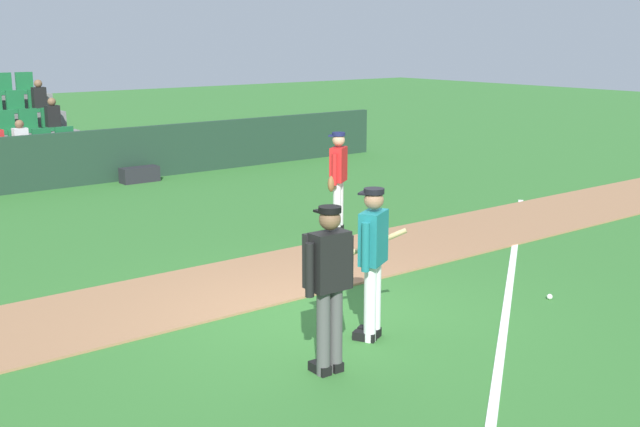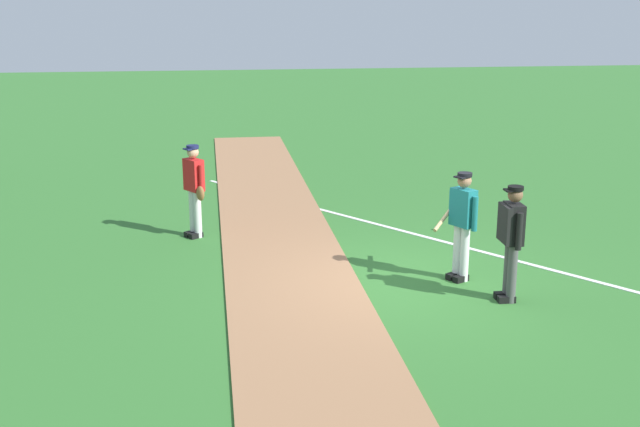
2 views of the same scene
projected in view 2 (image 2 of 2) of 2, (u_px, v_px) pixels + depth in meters
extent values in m
plane|color=#33702D|center=(409.00, 283.00, 12.51)|extent=(80.00, 80.00, 0.00)
cube|color=#9E704C|center=(294.00, 288.00, 12.26)|extent=(28.00, 2.13, 0.03)
cube|color=white|center=(396.00, 229.00, 15.44)|extent=(9.71, 7.21, 0.01)
cylinder|color=white|center=(465.00, 254.00, 12.51)|extent=(0.14, 0.14, 0.90)
cylinder|color=white|center=(457.00, 252.00, 12.64)|extent=(0.14, 0.14, 0.90)
cube|color=black|center=(461.00, 279.00, 12.58)|extent=(0.23, 0.29, 0.10)
cube|color=black|center=(454.00, 276.00, 12.71)|extent=(0.23, 0.29, 0.10)
cube|color=#197075|center=(463.00, 207.00, 12.38)|extent=(0.46, 0.38, 0.60)
cylinder|color=#197075|center=(475.00, 214.00, 12.20)|extent=(0.09, 0.09, 0.55)
cylinder|color=#197075|center=(452.00, 207.00, 12.59)|extent=(0.09, 0.09, 0.55)
sphere|color=#9E7051|center=(465.00, 181.00, 12.27)|extent=(0.22, 0.22, 0.22)
cylinder|color=black|center=(465.00, 175.00, 12.24)|extent=(0.23, 0.23, 0.06)
cube|color=black|center=(460.00, 177.00, 12.19)|extent=(0.22, 0.19, 0.02)
cylinder|color=tan|center=(447.00, 214.00, 12.56)|extent=(0.61, 0.60, 0.41)
cylinder|color=#4C4C4C|center=(512.00, 274.00, 11.62)|extent=(0.14, 0.14, 0.90)
cylinder|color=#4C4C4C|center=(508.00, 270.00, 11.77)|extent=(0.14, 0.14, 0.90)
cube|color=black|center=(506.00, 299.00, 11.71)|extent=(0.13, 0.26, 0.10)
cube|color=black|center=(503.00, 295.00, 11.87)|extent=(0.13, 0.26, 0.10)
cube|color=black|center=(513.00, 223.00, 11.50)|extent=(0.41, 0.23, 0.60)
cylinder|color=black|center=(519.00, 232.00, 11.27)|extent=(0.09, 0.09, 0.55)
cylinder|color=black|center=(507.00, 222.00, 11.75)|extent=(0.09, 0.09, 0.55)
sphere|color=brown|center=(515.00, 195.00, 11.38)|extent=(0.22, 0.22, 0.22)
cylinder|color=black|center=(516.00, 188.00, 11.36)|extent=(0.23, 0.23, 0.06)
cube|color=black|center=(509.00, 190.00, 11.35)|extent=(0.18, 0.12, 0.02)
cube|color=black|center=(505.00, 224.00, 11.48)|extent=(0.44, 0.09, 0.56)
cylinder|color=silver|center=(198.00, 214.00, 14.82)|extent=(0.14, 0.14, 0.90)
cylinder|color=silver|center=(193.00, 213.00, 14.93)|extent=(0.14, 0.14, 0.90)
cube|color=black|center=(196.00, 235.00, 14.89)|extent=(0.25, 0.28, 0.10)
cube|color=black|center=(191.00, 234.00, 15.00)|extent=(0.25, 0.28, 0.10)
cube|color=red|center=(194.00, 175.00, 14.68)|extent=(0.45, 0.41, 0.60)
cylinder|color=red|center=(201.00, 180.00, 14.52)|extent=(0.09, 0.09, 0.55)
cylinder|color=red|center=(186.00, 175.00, 14.87)|extent=(0.09, 0.09, 0.55)
sphere|color=tan|center=(193.00, 152.00, 14.57)|extent=(0.22, 0.22, 0.22)
cylinder|color=#191E4C|center=(193.00, 147.00, 14.54)|extent=(0.23, 0.23, 0.06)
cube|color=#191E4C|center=(188.00, 149.00, 14.48)|extent=(0.22, 0.20, 0.02)
ellipsoid|color=brown|center=(200.00, 193.00, 14.53)|extent=(0.23, 0.21, 0.28)
sphere|color=white|center=(436.00, 228.00, 15.40)|extent=(0.07, 0.07, 0.07)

